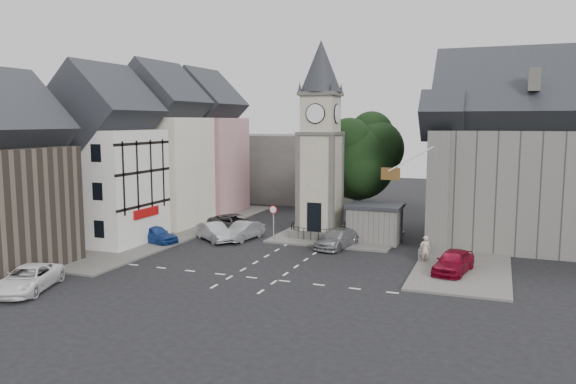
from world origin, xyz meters
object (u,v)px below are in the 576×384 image
at_px(car_east_red, 453,262).
at_px(clock_tower, 320,140).
at_px(stone_shelter, 375,223).
at_px(pedestrian, 425,249).
at_px(car_west_blue, 155,234).

bearing_deg(car_east_red, clock_tower, 156.45).
bearing_deg(stone_shelter, car_east_red, -48.51).
bearing_deg(pedestrian, clock_tower, -51.91).
bearing_deg(car_west_blue, clock_tower, -40.31).
bearing_deg(pedestrian, stone_shelter, -69.30).
xyz_separation_m(clock_tower, stone_shelter, (4.80, -0.49, -6.57)).
height_order(stone_shelter, car_west_blue, stone_shelter).
height_order(car_west_blue, pedestrian, pedestrian).
relative_size(car_west_blue, car_east_red, 0.92).
xyz_separation_m(stone_shelter, car_west_blue, (-16.30, -6.65, -0.83)).
relative_size(stone_shelter, car_east_red, 0.94).
height_order(clock_tower, stone_shelter, clock_tower).
bearing_deg(stone_shelter, car_west_blue, -157.82).
bearing_deg(clock_tower, car_west_blue, -148.18).
bearing_deg(stone_shelter, clock_tower, 174.16).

